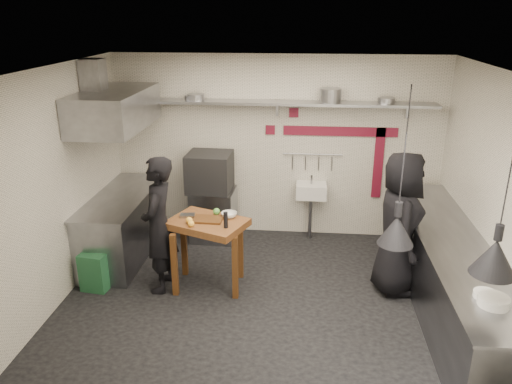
# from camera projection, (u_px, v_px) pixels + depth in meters

# --- Properties ---
(floor) EXTENTS (5.00, 5.00, 0.00)m
(floor) POSITION_uv_depth(u_px,v_px,m) (265.00, 301.00, 6.18)
(floor) COLOR black
(floor) RESTS_ON ground
(ceiling) EXTENTS (5.00, 5.00, 0.00)m
(ceiling) POSITION_uv_depth(u_px,v_px,m) (267.00, 70.00, 5.22)
(ceiling) COLOR beige
(ceiling) RESTS_ON floor
(wall_back) EXTENTS (5.00, 0.04, 2.80)m
(wall_back) POSITION_uv_depth(u_px,v_px,m) (277.00, 148.00, 7.66)
(wall_back) COLOR beige
(wall_back) RESTS_ON floor
(wall_front) EXTENTS (5.00, 0.04, 2.80)m
(wall_front) POSITION_uv_depth(u_px,v_px,m) (244.00, 292.00, 3.73)
(wall_front) COLOR beige
(wall_front) RESTS_ON floor
(wall_left) EXTENTS (0.04, 4.20, 2.80)m
(wall_left) POSITION_uv_depth(u_px,v_px,m) (57.00, 188.00, 5.92)
(wall_left) COLOR beige
(wall_left) RESTS_ON floor
(wall_right) EXTENTS (0.04, 4.20, 2.80)m
(wall_right) POSITION_uv_depth(u_px,v_px,m) (493.00, 203.00, 5.47)
(wall_right) COLOR beige
(wall_right) RESTS_ON floor
(red_band_horiz) EXTENTS (1.70, 0.02, 0.14)m
(red_band_horiz) POSITION_uv_depth(u_px,v_px,m) (340.00, 131.00, 7.46)
(red_band_horiz) COLOR maroon
(red_band_horiz) RESTS_ON wall_back
(red_band_vert) EXTENTS (0.14, 0.02, 1.10)m
(red_band_vert) POSITION_uv_depth(u_px,v_px,m) (378.00, 163.00, 7.57)
(red_band_vert) COLOR maroon
(red_band_vert) RESTS_ON wall_back
(red_tile_a) EXTENTS (0.14, 0.02, 0.14)m
(red_tile_a) POSITION_uv_depth(u_px,v_px,m) (294.00, 113.00, 7.43)
(red_tile_a) COLOR maroon
(red_tile_a) RESTS_ON wall_back
(red_tile_b) EXTENTS (0.14, 0.02, 0.14)m
(red_tile_b) POSITION_uv_depth(u_px,v_px,m) (270.00, 130.00, 7.55)
(red_tile_b) COLOR maroon
(red_tile_b) RESTS_ON wall_back
(back_shelf) EXTENTS (4.60, 0.34, 0.04)m
(back_shelf) POSITION_uv_depth(u_px,v_px,m) (277.00, 103.00, 7.24)
(back_shelf) COLOR slate
(back_shelf) RESTS_ON wall_back
(shelf_bracket_left) EXTENTS (0.04, 0.06, 0.24)m
(shelf_bracket_left) POSITION_uv_depth(u_px,v_px,m) (153.00, 106.00, 7.59)
(shelf_bracket_left) COLOR slate
(shelf_bracket_left) RESTS_ON wall_back
(shelf_bracket_mid) EXTENTS (0.04, 0.06, 0.24)m
(shelf_bracket_mid) POSITION_uv_depth(u_px,v_px,m) (277.00, 108.00, 7.42)
(shelf_bracket_mid) COLOR slate
(shelf_bracket_mid) RESTS_ON wall_back
(shelf_bracket_right) EXTENTS (0.04, 0.06, 0.24)m
(shelf_bracket_right) POSITION_uv_depth(u_px,v_px,m) (408.00, 110.00, 7.25)
(shelf_bracket_right) COLOR slate
(shelf_bracket_right) RESTS_ON wall_back
(pan_far_left) EXTENTS (0.34, 0.34, 0.09)m
(pan_far_left) POSITION_uv_depth(u_px,v_px,m) (196.00, 97.00, 7.33)
(pan_far_left) COLOR slate
(pan_far_left) RESTS_ON back_shelf
(pan_mid_left) EXTENTS (0.28, 0.28, 0.07)m
(pan_mid_left) POSITION_uv_depth(u_px,v_px,m) (193.00, 98.00, 7.34)
(pan_mid_left) COLOR slate
(pan_mid_left) RESTS_ON back_shelf
(stock_pot) EXTENTS (0.38, 0.38, 0.20)m
(stock_pot) POSITION_uv_depth(u_px,v_px,m) (331.00, 95.00, 7.13)
(stock_pot) COLOR slate
(stock_pot) RESTS_ON back_shelf
(pan_right) EXTENTS (0.25, 0.25, 0.08)m
(pan_right) POSITION_uv_depth(u_px,v_px,m) (386.00, 100.00, 7.08)
(pan_right) COLOR slate
(pan_right) RESTS_ON back_shelf
(oven_stand) EXTENTS (0.67, 0.61, 0.80)m
(oven_stand) POSITION_uv_depth(u_px,v_px,m) (214.00, 214.00, 7.75)
(oven_stand) COLOR slate
(oven_stand) RESTS_ON floor
(combi_oven) EXTENTS (0.67, 0.63, 0.58)m
(combi_oven) POSITION_uv_depth(u_px,v_px,m) (210.00, 172.00, 7.53)
(combi_oven) COLOR black
(combi_oven) RESTS_ON oven_stand
(oven_door) EXTENTS (0.44, 0.04, 0.46)m
(oven_door) POSITION_uv_depth(u_px,v_px,m) (208.00, 177.00, 7.29)
(oven_door) COLOR maroon
(oven_door) RESTS_ON combi_oven
(oven_glass) EXTENTS (0.34, 0.03, 0.34)m
(oven_glass) POSITION_uv_depth(u_px,v_px,m) (209.00, 178.00, 7.25)
(oven_glass) COLOR black
(oven_glass) RESTS_ON oven_door
(hand_sink) EXTENTS (0.46, 0.34, 0.22)m
(hand_sink) POSITION_uv_depth(u_px,v_px,m) (311.00, 191.00, 7.65)
(hand_sink) COLOR silver
(hand_sink) RESTS_ON wall_back
(sink_tap) EXTENTS (0.03, 0.03, 0.14)m
(sink_tap) POSITION_uv_depth(u_px,v_px,m) (312.00, 180.00, 7.59)
(sink_tap) COLOR slate
(sink_tap) RESTS_ON hand_sink
(sink_drain) EXTENTS (0.06, 0.06, 0.66)m
(sink_drain) POSITION_uv_depth(u_px,v_px,m) (310.00, 218.00, 7.77)
(sink_drain) COLOR slate
(sink_drain) RESTS_ON floor
(utensil_rail) EXTENTS (0.90, 0.02, 0.02)m
(utensil_rail) POSITION_uv_depth(u_px,v_px,m) (312.00, 154.00, 7.60)
(utensil_rail) COLOR slate
(utensil_rail) RESTS_ON wall_back
(counter_right) EXTENTS (0.70, 3.80, 0.90)m
(counter_right) POSITION_uv_depth(u_px,v_px,m) (449.00, 277.00, 5.83)
(counter_right) COLOR slate
(counter_right) RESTS_ON floor
(counter_right_top) EXTENTS (0.76, 3.90, 0.03)m
(counter_right_top) POSITION_uv_depth(u_px,v_px,m) (454.00, 241.00, 5.67)
(counter_right_top) COLOR slate
(counter_right_top) RESTS_ON counter_right
(plate_stack) EXTENTS (0.35, 0.35, 0.09)m
(plate_stack) POSITION_uv_depth(u_px,v_px,m) (494.00, 301.00, 4.39)
(plate_stack) COLOR silver
(plate_stack) RESTS_ON counter_right_top
(small_bowl_right) EXTENTS (0.27, 0.27, 0.05)m
(small_bowl_right) POSITION_uv_depth(u_px,v_px,m) (486.00, 295.00, 4.52)
(small_bowl_right) COLOR silver
(small_bowl_right) RESTS_ON counter_right_top
(counter_left) EXTENTS (0.70, 1.90, 0.90)m
(counter_left) POSITION_uv_depth(u_px,v_px,m) (123.00, 226.00, 7.20)
(counter_left) COLOR slate
(counter_left) RESTS_ON floor
(counter_left_top) EXTENTS (0.76, 2.00, 0.03)m
(counter_left_top) POSITION_uv_depth(u_px,v_px,m) (120.00, 196.00, 7.04)
(counter_left_top) COLOR slate
(counter_left_top) RESTS_ON counter_left
(extractor_hood) EXTENTS (0.78, 1.60, 0.50)m
(extractor_hood) POSITION_uv_depth(u_px,v_px,m) (115.00, 109.00, 6.61)
(extractor_hood) COLOR slate
(extractor_hood) RESTS_ON ceiling
(hood_duct) EXTENTS (0.28, 0.28, 0.50)m
(hood_duct) POSITION_uv_depth(u_px,v_px,m) (93.00, 78.00, 6.50)
(hood_duct) COLOR slate
(hood_duct) RESTS_ON ceiling
(green_bin) EXTENTS (0.37, 0.37, 0.50)m
(green_bin) POSITION_uv_depth(u_px,v_px,m) (97.00, 270.00, 6.40)
(green_bin) COLOR #1E5530
(green_bin) RESTS_ON floor
(prep_table) EXTENTS (1.09, 0.94, 0.92)m
(prep_table) POSITION_uv_depth(u_px,v_px,m) (208.00, 254.00, 6.37)
(prep_table) COLOR brown
(prep_table) RESTS_ON floor
(cutting_board) EXTENTS (0.37, 0.27, 0.02)m
(cutting_board) POSITION_uv_depth(u_px,v_px,m) (208.00, 219.00, 6.21)
(cutting_board) COLOR #512E13
(cutting_board) RESTS_ON prep_table
(pepper_mill) EXTENTS (0.06, 0.06, 0.20)m
(pepper_mill) POSITION_uv_depth(u_px,v_px,m) (226.00, 220.00, 5.97)
(pepper_mill) COLOR black
(pepper_mill) RESTS_ON prep_table
(lemon_a) EXTENTS (0.09, 0.09, 0.08)m
(lemon_a) POSITION_uv_depth(u_px,v_px,m) (189.00, 220.00, 6.11)
(lemon_a) COLOR yellow
(lemon_a) RESTS_ON prep_table
(lemon_b) EXTENTS (0.09, 0.09, 0.08)m
(lemon_b) POSITION_uv_depth(u_px,v_px,m) (191.00, 224.00, 6.02)
(lemon_b) COLOR yellow
(lemon_b) RESTS_ON prep_table
(veg_ball) EXTENTS (0.11, 0.11, 0.09)m
(veg_ball) POSITION_uv_depth(u_px,v_px,m) (216.00, 212.00, 6.35)
(veg_ball) COLOR #549C3B
(veg_ball) RESTS_ON prep_table
(steel_tray) EXTENTS (0.20, 0.15, 0.03)m
(steel_tray) POSITION_uv_depth(u_px,v_px,m) (187.00, 215.00, 6.33)
(steel_tray) COLOR slate
(steel_tray) RESTS_ON prep_table
(bowl) EXTENTS (0.24, 0.24, 0.06)m
(bowl) POSITION_uv_depth(u_px,v_px,m) (229.00, 215.00, 6.30)
(bowl) COLOR silver
(bowl) RESTS_ON prep_table
(heat_lamp_near) EXTENTS (0.44, 0.44, 1.49)m
(heat_lamp_near) POSITION_uv_depth(u_px,v_px,m) (403.00, 168.00, 4.45)
(heat_lamp_near) COLOR black
(heat_lamp_near) RESTS_ON ceiling
(heat_lamp_far) EXTENTS (0.50, 0.50, 1.53)m
(heat_lamp_far) POSITION_uv_depth(u_px,v_px,m) (507.00, 189.00, 3.99)
(heat_lamp_far) COLOR black
(heat_lamp_far) RESTS_ON ceiling
(chef_left) EXTENTS (0.43, 0.65, 1.75)m
(chef_left) POSITION_uv_depth(u_px,v_px,m) (159.00, 225.00, 6.19)
(chef_left) COLOR black
(chef_left) RESTS_ON floor
(chef_right) EXTENTS (0.60, 0.90, 1.82)m
(chef_right) POSITION_uv_depth(u_px,v_px,m) (399.00, 224.00, 6.13)
(chef_right) COLOR black
(chef_right) RESTS_ON floor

